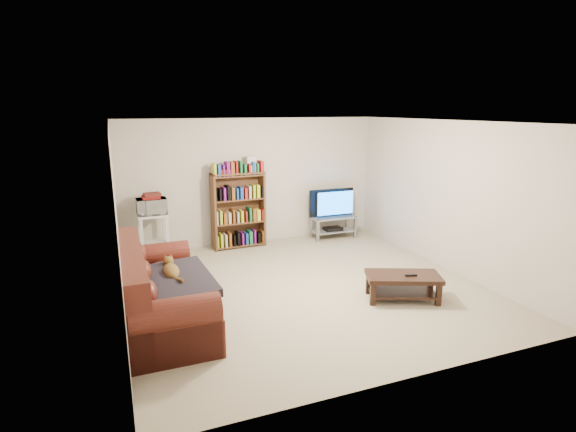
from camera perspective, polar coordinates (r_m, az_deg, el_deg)
name	(u,v)px	position (r m, az deg, el deg)	size (l,w,h in m)	color
floor	(304,287)	(6.74, 2.05, -8.97)	(5.00, 5.00, 0.00)	#BBAC8B
ceiling	(306,122)	(6.23, 2.24, 11.87)	(5.00, 5.00, 0.00)	white
wall_back	(253,182)	(8.69, -4.44, 4.38)	(5.00, 5.00, 0.00)	beige
wall_front	(413,263)	(4.29, 15.60, -5.81)	(5.00, 5.00, 0.00)	beige
wall_left	(117,224)	(5.87, -20.85, -0.97)	(5.00, 5.00, 0.00)	beige
wall_right	(447,196)	(7.70, 19.49, 2.45)	(5.00, 5.00, 0.00)	beige
sofa	(157,297)	(5.81, -16.24, -9.80)	(0.99, 2.25, 0.96)	#531E15
blanket	(174,282)	(5.60, -14.30, -8.08)	(0.87, 1.12, 0.10)	black
cat	(171,271)	(5.77, -14.61, -6.81)	(0.25, 0.61, 0.18)	brown
coffee_table	(403,282)	(6.43, 14.38, -8.14)	(1.11, 0.84, 0.36)	black
remote	(411,275)	(6.37, 15.34, -7.25)	(0.16, 0.05, 0.02)	black
tv_stand	(333,223)	(9.14, 5.74, -0.93)	(0.89, 0.40, 0.45)	#999EA3
television	(334,203)	(9.04, 5.80, 1.63)	(0.96, 0.13, 0.55)	black
dvd_player	(333,229)	(9.16, 5.72, -1.62)	(0.36, 0.25, 0.06)	black
bookshelf	(238,209)	(8.46, -6.31, 0.87)	(1.00, 0.35, 1.43)	brown
shelf_clutter	(242,166)	(8.36, -5.84, 6.28)	(0.73, 0.24, 0.28)	silver
microwave_stand	(153,230)	(8.13, -16.72, -1.75)	(0.51, 0.38, 0.80)	silver
microwave	(152,206)	(8.03, -16.92, 1.18)	(0.49, 0.34, 0.27)	silver
game_boxes	(151,197)	(8.00, -17.00, 2.31)	(0.29, 0.26, 0.05)	maroon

